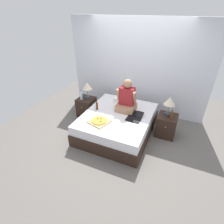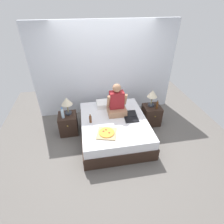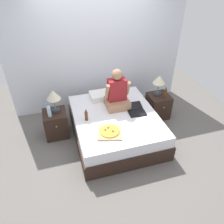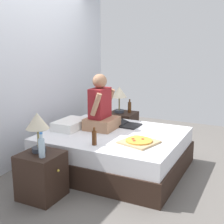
% 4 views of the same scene
% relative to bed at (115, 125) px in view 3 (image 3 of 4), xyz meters
% --- Properties ---
extents(ground_plane, '(5.83, 5.83, 0.00)m').
position_rel_bed_xyz_m(ground_plane, '(0.00, 0.00, -0.25)').
color(ground_plane, '#66605B').
extents(wall_back, '(3.83, 0.12, 2.50)m').
position_rel_bed_xyz_m(wall_back, '(0.00, 1.29, 1.00)').
color(wall_back, silver).
rests_on(wall_back, ground).
extents(bed, '(1.57, 1.86, 0.52)m').
position_rel_bed_xyz_m(bed, '(0.00, 0.00, 0.00)').
color(bed, black).
rests_on(bed, ground).
extents(nightstand_left, '(0.44, 0.47, 0.53)m').
position_rel_bed_xyz_m(nightstand_left, '(-1.10, 0.37, 0.01)').
color(nightstand_left, black).
rests_on(nightstand_left, ground).
extents(lamp_on_left_nightstand, '(0.26, 0.26, 0.45)m').
position_rel_bed_xyz_m(lamp_on_left_nightstand, '(-1.06, 0.42, 0.60)').
color(lamp_on_left_nightstand, '#333842').
rests_on(lamp_on_left_nightstand, nightstand_left).
extents(water_bottle, '(0.07, 0.07, 0.28)m').
position_rel_bed_xyz_m(water_bottle, '(-1.18, 0.28, 0.39)').
color(water_bottle, silver).
rests_on(water_bottle, nightstand_left).
extents(nightstand_right, '(0.44, 0.47, 0.53)m').
position_rel_bed_xyz_m(nightstand_right, '(1.10, 0.37, 0.01)').
color(nightstand_right, black).
rests_on(nightstand_right, ground).
extents(lamp_on_right_nightstand, '(0.26, 0.26, 0.45)m').
position_rel_bed_xyz_m(lamp_on_right_nightstand, '(1.07, 0.42, 0.60)').
color(lamp_on_right_nightstand, '#333842').
rests_on(lamp_on_right_nightstand, nightstand_right).
extents(beer_bottle, '(0.06, 0.06, 0.23)m').
position_rel_bed_xyz_m(beer_bottle, '(1.17, 0.27, 0.37)').
color(beer_bottle, '#512D14').
rests_on(beer_bottle, nightstand_right).
extents(pillow, '(0.52, 0.34, 0.12)m').
position_rel_bed_xyz_m(pillow, '(-0.08, 0.65, 0.32)').
color(pillow, white).
rests_on(pillow, bed).
extents(person_seated, '(0.47, 0.40, 0.78)m').
position_rel_bed_xyz_m(person_seated, '(0.11, 0.26, 0.55)').
color(person_seated, '#A37556').
rests_on(person_seated, bed).
extents(laptop, '(0.33, 0.43, 0.07)m').
position_rel_bed_xyz_m(laptop, '(0.41, -0.02, 0.28)').
color(laptop, black).
rests_on(laptop, bed).
extents(pizza_box, '(0.49, 0.49, 0.05)m').
position_rel_bed_xyz_m(pizza_box, '(-0.25, -0.46, 0.28)').
color(pizza_box, tan).
rests_on(pizza_box, bed).
extents(beer_bottle_on_bed, '(0.06, 0.06, 0.22)m').
position_rel_bed_xyz_m(beer_bottle_on_bed, '(-0.55, -0.01, 0.35)').
color(beer_bottle_on_bed, '#4C2811').
rests_on(beer_bottle_on_bed, bed).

